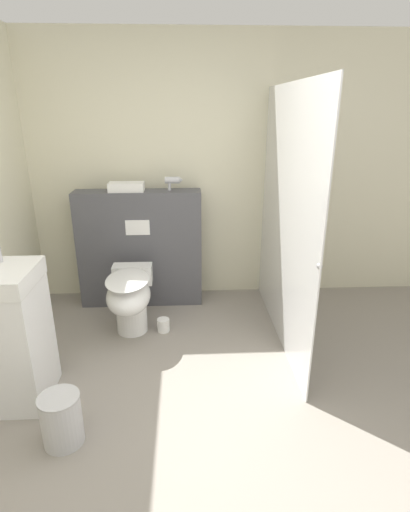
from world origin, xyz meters
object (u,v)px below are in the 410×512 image
(toilet, at_px, (130,297))
(sink_vanity, at_px, (6,336))
(hair_drier, at_px, (173,181))
(waste_bin, at_px, (62,419))

(toilet, relative_size, sink_vanity, 0.61)
(toilet, xyz_separation_m, hair_drier, (0.37, 0.62, 0.87))
(hair_drier, bearing_deg, toilet, -121.08)
(toilet, bearing_deg, hair_drier, 58.92)
(toilet, bearing_deg, waste_bin, -101.81)
(toilet, bearing_deg, sink_vanity, -130.80)
(hair_drier, xyz_separation_m, waste_bin, (-0.62, -1.82, -1.05))
(sink_vanity, relative_size, hair_drier, 6.55)
(sink_vanity, distance_m, waste_bin, 0.67)
(sink_vanity, bearing_deg, hair_drier, 53.18)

